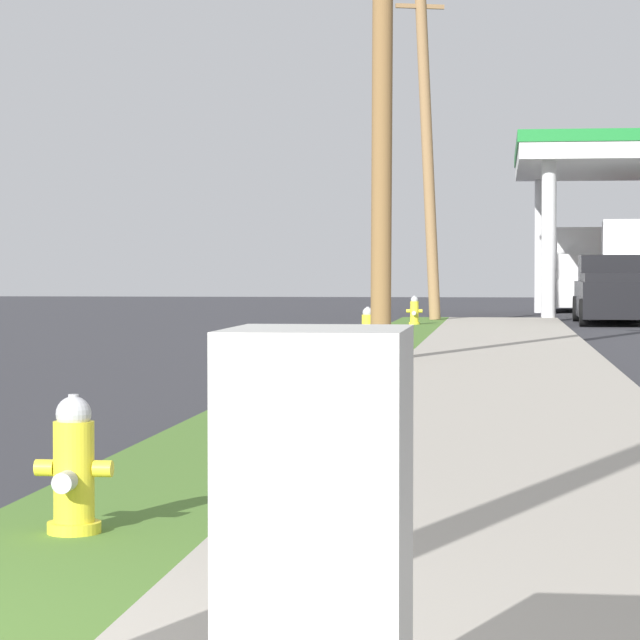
{
  "coord_description": "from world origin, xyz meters",
  "views": [
    {
      "loc": [
        2.93,
        -4.96,
        1.53
      ],
      "look_at": [
        0.54,
        14.79,
        0.87
      ],
      "focal_mm": 83.94,
      "sensor_mm": 36.0,
      "label": 1
    }
  ],
  "objects_px": {
    "fire_hydrant_nearest": "(74,473)",
    "truck_tan_at_forecourt": "(633,272)",
    "utility_pole_background": "(427,150)",
    "truck_white_on_apron": "(576,271)",
    "car_silver_by_near_pump": "(614,297)",
    "utility_pole_midground": "(382,80)",
    "fire_hydrant_third": "(368,330)",
    "utility_cabinet": "(317,581)",
    "fire_hydrant_fourth": "(414,312)",
    "fire_hydrant_second": "(306,363)",
    "truck_black_at_far_bay": "(614,292)"
  },
  "relations": [
    {
      "from": "fire_hydrant_nearest",
      "to": "utility_pole_midground",
      "type": "relative_size",
      "value": 0.09
    },
    {
      "from": "car_silver_by_near_pump",
      "to": "utility_cabinet",
      "type": "bearing_deg",
      "value": -95.26
    },
    {
      "from": "truck_black_at_far_bay",
      "to": "fire_hydrant_second",
      "type": "bearing_deg",
      "value": -101.89
    },
    {
      "from": "fire_hydrant_nearest",
      "to": "truck_black_at_far_bay",
      "type": "relative_size",
      "value": 0.14
    },
    {
      "from": "utility_cabinet",
      "to": "car_silver_by_near_pump",
      "type": "height_order",
      "value": "car_silver_by_near_pump"
    },
    {
      "from": "fire_hydrant_nearest",
      "to": "fire_hydrant_fourth",
      "type": "relative_size",
      "value": 1.0
    },
    {
      "from": "fire_hydrant_nearest",
      "to": "fire_hydrant_second",
      "type": "height_order",
      "value": "same"
    },
    {
      "from": "fire_hydrant_second",
      "to": "utility_pole_background",
      "type": "distance_m",
      "value": 25.71
    },
    {
      "from": "car_silver_by_near_pump",
      "to": "utility_pole_midground",
      "type": "bearing_deg",
      "value": -102.9
    },
    {
      "from": "fire_hydrant_nearest",
      "to": "utility_pole_midground",
      "type": "bearing_deg",
      "value": 88.43
    },
    {
      "from": "fire_hydrant_second",
      "to": "utility_pole_midground",
      "type": "height_order",
      "value": "utility_pole_midground"
    },
    {
      "from": "utility_cabinet",
      "to": "truck_black_at_far_bay",
      "type": "relative_size",
      "value": 0.23
    },
    {
      "from": "fire_hydrant_fourth",
      "to": "car_silver_by_near_pump",
      "type": "xyz_separation_m",
      "value": [
        5.65,
        7.31,
        0.28
      ]
    },
    {
      "from": "utility_pole_midground",
      "to": "truck_tan_at_forecourt",
      "type": "bearing_deg",
      "value": 76.95
    },
    {
      "from": "fire_hydrant_fourth",
      "to": "truck_white_on_apron",
      "type": "distance_m",
      "value": 18.61
    },
    {
      "from": "fire_hydrant_second",
      "to": "truck_tan_at_forecourt",
      "type": "distance_m",
      "value": 32.94
    },
    {
      "from": "fire_hydrant_second",
      "to": "utility_pole_midground",
      "type": "distance_m",
      "value": 7.19
    },
    {
      "from": "utility_pole_background",
      "to": "truck_white_on_apron",
      "type": "bearing_deg",
      "value": 71.02
    },
    {
      "from": "fire_hydrant_nearest",
      "to": "truck_tan_at_forecourt",
      "type": "height_order",
      "value": "truck_tan_at_forecourt"
    },
    {
      "from": "fire_hydrant_third",
      "to": "truck_tan_at_forecourt",
      "type": "relative_size",
      "value": 0.11
    },
    {
      "from": "utility_pole_midground",
      "to": "car_silver_by_near_pump",
      "type": "height_order",
      "value": "utility_pole_midground"
    },
    {
      "from": "fire_hydrant_nearest",
      "to": "truck_tan_at_forecourt",
      "type": "bearing_deg",
      "value": 81.13
    },
    {
      "from": "fire_hydrant_second",
      "to": "truck_tan_at_forecourt",
      "type": "xyz_separation_m",
      "value": [
        6.52,
        32.27,
        1.04
      ]
    },
    {
      "from": "fire_hydrant_nearest",
      "to": "truck_black_at_far_bay",
      "type": "height_order",
      "value": "truck_black_at_far_bay"
    },
    {
      "from": "utility_pole_midground",
      "to": "utility_cabinet",
      "type": "height_order",
      "value": "utility_pole_midground"
    },
    {
      "from": "fire_hydrant_fourth",
      "to": "utility_pole_midground",
      "type": "bearing_deg",
      "value": -88.56
    },
    {
      "from": "truck_white_on_apron",
      "to": "truck_black_at_far_bay",
      "type": "bearing_deg",
      "value": -88.27
    },
    {
      "from": "fire_hydrant_second",
      "to": "utility_cabinet",
      "type": "bearing_deg",
      "value": -82.44
    },
    {
      "from": "fire_hydrant_fourth",
      "to": "truck_tan_at_forecourt",
      "type": "relative_size",
      "value": 0.11
    },
    {
      "from": "fire_hydrant_nearest",
      "to": "truck_tan_at_forecourt",
      "type": "distance_m",
      "value": 42.35
    },
    {
      "from": "fire_hydrant_fourth",
      "to": "car_silver_by_near_pump",
      "type": "bearing_deg",
      "value": 52.3
    },
    {
      "from": "fire_hydrant_third",
      "to": "utility_pole_background",
      "type": "bearing_deg",
      "value": 88.86
    },
    {
      "from": "car_silver_by_near_pump",
      "to": "truck_white_on_apron",
      "type": "bearing_deg",
      "value": 93.45
    },
    {
      "from": "fire_hydrant_third",
      "to": "utility_pole_midground",
      "type": "height_order",
      "value": "utility_pole_midground"
    },
    {
      "from": "utility_cabinet",
      "to": "fire_hydrant_fourth",
      "type": "bearing_deg",
      "value": 92.87
    },
    {
      "from": "utility_pole_midground",
      "to": "utility_cabinet",
      "type": "distance_m",
      "value": 19.75
    },
    {
      "from": "utility_pole_background",
      "to": "utility_cabinet",
      "type": "bearing_deg",
      "value": -87.61
    },
    {
      "from": "car_silver_by_near_pump",
      "to": "truck_white_on_apron",
      "type": "xyz_separation_m",
      "value": [
        -0.64,
        10.58,
        0.77
      ]
    },
    {
      "from": "fire_hydrant_nearest",
      "to": "fire_hydrant_fourth",
      "type": "xyz_separation_m",
      "value": [
        0.03,
        31.14,
        0.0
      ]
    },
    {
      "from": "fire_hydrant_fourth",
      "to": "truck_tan_at_forecourt",
      "type": "xyz_separation_m",
      "value": [
        6.5,
        10.69,
        1.04
      ]
    },
    {
      "from": "fire_hydrant_third",
      "to": "utility_cabinet",
      "type": "distance_m",
      "value": 23.23
    },
    {
      "from": "fire_hydrant_nearest",
      "to": "truck_black_at_far_bay",
      "type": "distance_m",
      "value": 35.84
    },
    {
      "from": "car_silver_by_near_pump",
      "to": "truck_tan_at_forecourt",
      "type": "bearing_deg",
      "value": 75.92
    },
    {
      "from": "utility_pole_background",
      "to": "car_silver_by_near_pump",
      "type": "bearing_deg",
      "value": 33.0
    },
    {
      "from": "fire_hydrant_fourth",
      "to": "utility_pole_background",
      "type": "height_order",
      "value": "utility_pole_background"
    },
    {
      "from": "utility_cabinet",
      "to": "truck_tan_at_forecourt",
      "type": "height_order",
      "value": "truck_tan_at_forecourt"
    },
    {
      "from": "fire_hydrant_second",
      "to": "truck_white_on_apron",
      "type": "xyz_separation_m",
      "value": [
        5.04,
        39.47,
        1.04
      ]
    },
    {
      "from": "fire_hydrant_third",
      "to": "utility_pole_midground",
      "type": "xyz_separation_m",
      "value": [
        0.56,
        -3.81,
        4.03
      ]
    },
    {
      "from": "fire_hydrant_nearest",
      "to": "car_silver_by_near_pump",
      "type": "distance_m",
      "value": 38.87
    },
    {
      "from": "fire_hydrant_nearest",
      "to": "truck_white_on_apron",
      "type": "bearing_deg",
      "value": 84.13
    }
  ]
}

